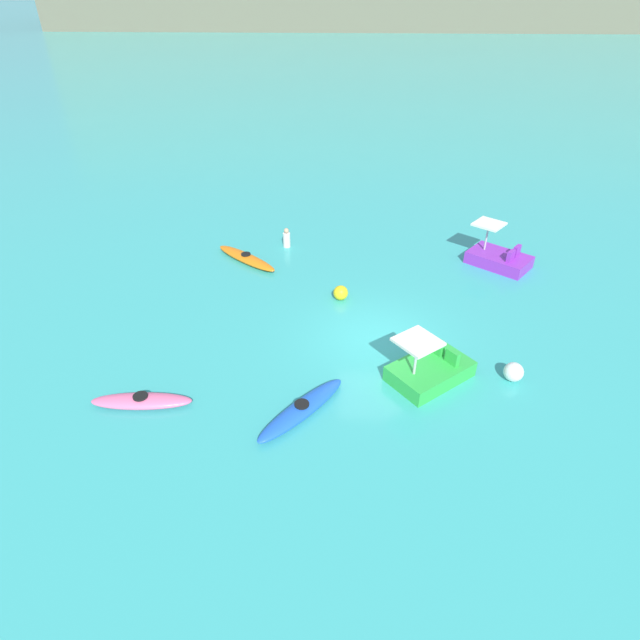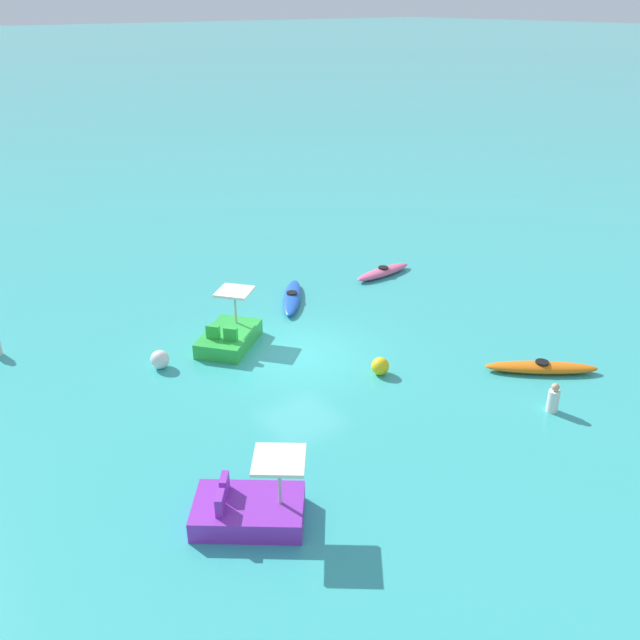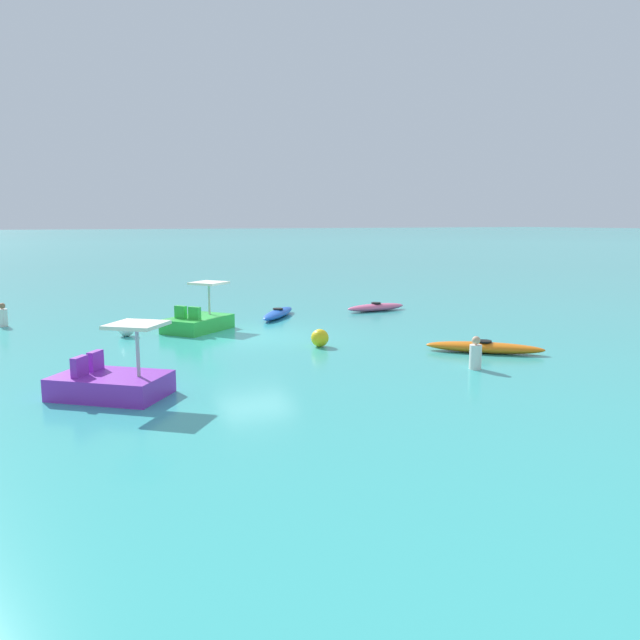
% 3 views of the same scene
% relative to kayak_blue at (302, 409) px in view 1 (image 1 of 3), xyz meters
% --- Properties ---
extents(ground_plane, '(600.00, 600.00, 0.00)m').
position_rel_kayak_blue_xyz_m(ground_plane, '(2.27, 3.60, -0.16)').
color(ground_plane, '#38ADA8').
extents(kayak_blue, '(2.58, 2.95, 0.37)m').
position_rel_kayak_blue_xyz_m(kayak_blue, '(0.00, 0.00, 0.00)').
color(kayak_blue, blue).
rests_on(kayak_blue, ground_plane).
extents(kayak_orange, '(3.02, 2.68, 0.37)m').
position_rel_kayak_blue_xyz_m(kayak_orange, '(-2.97, 9.01, -0.00)').
color(kayak_orange, orange).
rests_on(kayak_orange, ground_plane).
extents(kayak_pink, '(2.85, 0.77, 0.37)m').
position_rel_kayak_blue_xyz_m(kayak_pink, '(-4.50, 0.15, 0.00)').
color(kayak_pink, pink).
rests_on(kayak_pink, ground_plane).
extents(pedal_boat_green, '(2.81, 2.66, 1.68)m').
position_rel_kayak_blue_xyz_m(pedal_boat_green, '(3.70, 1.65, 0.17)').
color(pedal_boat_green, green).
rests_on(pedal_boat_green, ground_plane).
extents(pedal_boat_purple, '(2.81, 2.68, 1.68)m').
position_rel_kayak_blue_xyz_m(pedal_boat_purple, '(7.58, 9.11, 0.17)').
color(pedal_boat_purple, purple).
rests_on(pedal_boat_purple, ground_plane).
extents(buoy_yellow, '(0.55, 0.55, 0.55)m').
position_rel_kayak_blue_xyz_m(buoy_yellow, '(1.03, 6.10, 0.11)').
color(buoy_yellow, yellow).
rests_on(buoy_yellow, ground_plane).
extents(buoy_white, '(0.59, 0.59, 0.59)m').
position_rel_kayak_blue_xyz_m(buoy_white, '(6.18, 1.67, 0.13)').
color(buoy_white, white).
rests_on(buoy_white, ground_plane).
extents(person_near_shore, '(0.32, 0.32, 0.88)m').
position_rel_kayak_blue_xyz_m(person_near_shore, '(-1.39, 10.52, 0.22)').
color(person_near_shore, silver).
rests_on(person_near_shore, ground_plane).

